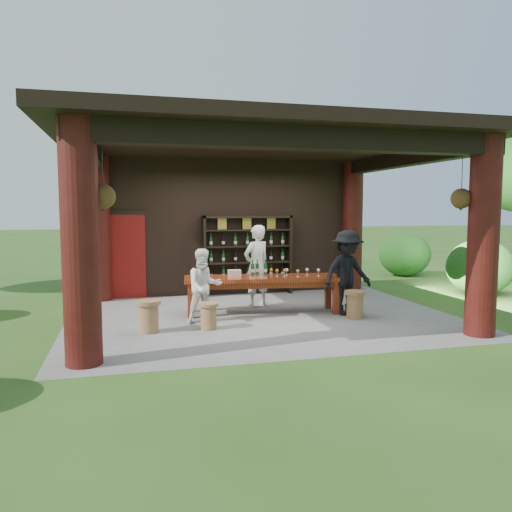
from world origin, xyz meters
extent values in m
plane|color=#2D5119|center=(0.00, 0.00, 0.00)|extent=(90.00, 90.00, 0.00)
cube|color=slate|center=(0.00, 0.00, -0.05)|extent=(7.40, 5.90, 0.10)
cube|color=black|center=(0.00, 2.75, 1.65)|extent=(7.00, 0.18, 3.30)
cube|color=maroon|center=(-2.60, 2.65, 1.00)|extent=(0.95, 0.06, 2.00)
cylinder|color=#380C0A|center=(-3.15, -2.40, 1.65)|extent=(0.50, 0.50, 3.30)
cylinder|color=#380C0A|center=(3.15, -2.40, 1.65)|extent=(0.50, 0.50, 3.30)
cylinder|color=#380C0A|center=(-3.15, 2.55, 1.65)|extent=(0.50, 0.50, 3.30)
cylinder|color=#380C0A|center=(3.15, 2.55, 1.65)|extent=(0.50, 0.50, 3.30)
cube|color=black|center=(0.00, -2.40, 3.15)|extent=(6.70, 0.35, 0.35)
cube|color=black|center=(-3.15, 0.00, 3.15)|extent=(0.30, 5.20, 0.30)
cube|color=black|center=(3.15, 0.00, 3.15)|extent=(0.30, 5.20, 0.30)
cube|color=black|center=(0.00, 0.00, 3.40)|extent=(7.50, 6.00, 0.20)
cylinder|color=black|center=(-2.85, -2.20, 2.62)|extent=(0.01, 0.01, 0.75)
cone|color=black|center=(-2.85, -2.20, 2.17)|extent=(0.32, 0.32, 0.18)
sphere|color=#1E5919|center=(-2.85, -2.20, 2.28)|extent=(0.34, 0.34, 0.34)
cylinder|color=black|center=(2.85, -2.20, 2.62)|extent=(0.01, 0.01, 0.75)
cone|color=black|center=(2.85, -2.20, 2.17)|extent=(0.32, 0.32, 0.18)
sphere|color=#1E5919|center=(2.85, -2.20, 2.28)|extent=(0.34, 0.34, 0.34)
cube|color=#5E210D|center=(0.09, 0.23, 0.71)|extent=(3.21, 1.21, 0.08)
cube|color=#5E210D|center=(0.09, 0.23, 0.61)|extent=(2.99, 1.03, 0.12)
cube|color=#5E210D|center=(-1.38, 0.12, 0.34)|extent=(0.13, 0.13, 0.67)
cube|color=#5E210D|center=(1.49, -0.25, 0.34)|extent=(0.13, 0.13, 0.67)
cube|color=#5E210D|center=(-1.30, 0.72, 0.34)|extent=(0.13, 0.13, 0.67)
cube|color=#5E210D|center=(1.57, 0.35, 0.34)|extent=(0.13, 0.13, 0.67)
cylinder|color=brown|center=(-1.19, -0.86, 0.21)|extent=(0.28, 0.28, 0.41)
cylinder|color=brown|center=(-1.19, -0.86, 0.44)|extent=(0.35, 0.35, 0.06)
cylinder|color=brown|center=(1.69, -0.69, 0.24)|extent=(0.32, 0.32, 0.47)
cylinder|color=brown|center=(1.69, -0.69, 0.50)|extent=(0.41, 0.41, 0.06)
cylinder|color=brown|center=(-2.22, -0.83, 0.24)|extent=(0.33, 0.33, 0.49)
cylinder|color=brown|center=(-2.22, -0.83, 0.52)|extent=(0.42, 0.42, 0.07)
imported|color=white|center=(0.16, 0.95, 0.88)|extent=(0.76, 0.64, 1.76)
imported|color=white|center=(-1.19, -0.37, 0.69)|extent=(0.72, 0.59, 1.38)
imported|color=black|center=(1.68, -0.34, 0.84)|extent=(1.20, 0.84, 1.69)
cube|color=#BF6672|center=(-0.48, 0.29, 0.82)|extent=(0.28, 0.21, 0.14)
ellipsoid|color=#194C14|center=(5.85, 1.00, 0.58)|extent=(1.60, 1.60, 1.36)
ellipsoid|color=#194C14|center=(5.90, 4.51, 0.58)|extent=(1.60, 1.60, 1.36)
camera|label=1|loc=(-2.55, -9.41, 2.12)|focal=35.00mm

